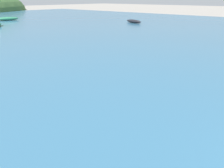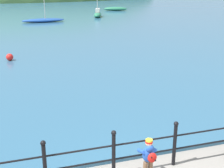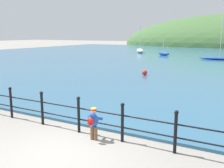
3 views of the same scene
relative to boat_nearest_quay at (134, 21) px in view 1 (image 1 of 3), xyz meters
name	(u,v)px [view 1 (image 1 of 3)]	position (x,y,z in m)	size (l,w,h in m)	color
boat_nearest_quay	(134,21)	(0.00, 0.00, 0.00)	(1.58, 3.13, 0.45)	black
boat_white_sailboat	(7,19)	(-9.99, 16.89, 0.03)	(3.35, 1.83, 0.52)	#287551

